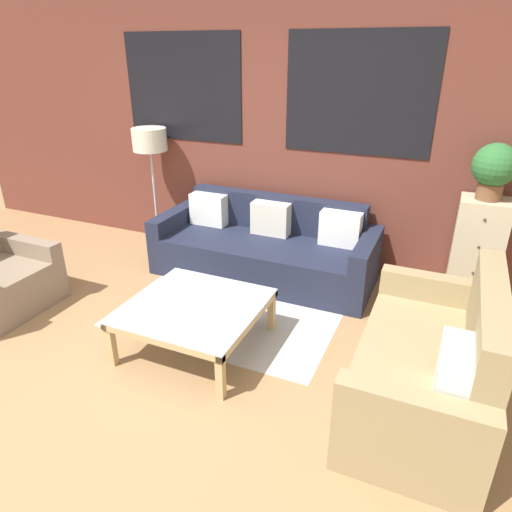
{
  "coord_description": "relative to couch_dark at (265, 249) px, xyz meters",
  "views": [
    {
      "loc": [
        1.87,
        -2.06,
        2.19
      ],
      "look_at": [
        0.43,
        1.22,
        0.55
      ],
      "focal_mm": 32.0,
      "sensor_mm": 36.0,
      "label": 1
    }
  ],
  "objects": [
    {
      "name": "rug",
      "position": [
        -0.0,
        -0.78,
        -0.28
      ],
      "size": [
        1.94,
        1.48,
        0.0
      ],
      "color": "#BCB7B2",
      "rests_on": "ground_plane"
    },
    {
      "name": "settee_vintage",
      "position": [
        1.73,
        -1.39,
        0.03
      ],
      "size": [
        0.8,
        1.56,
        0.92
      ],
      "color": "#99845B",
      "rests_on": "ground_plane"
    },
    {
      "name": "potted_plant",
      "position": [
        1.97,
        0.23,
        0.99
      ],
      "size": [
        0.37,
        0.37,
        0.48
      ],
      "color": "brown",
      "rests_on": "drawer_cabinet"
    },
    {
      "name": "wall_back_brick",
      "position": [
        -0.21,
        0.49,
        1.13
      ],
      "size": [
        8.4,
        0.09,
        2.8
      ],
      "color": "brown",
      "rests_on": "ground_plane"
    },
    {
      "name": "floor_lamp",
      "position": [
        -1.47,
        0.19,
        0.92
      ],
      "size": [
        0.38,
        0.38,
        1.39
      ],
      "color": "#B2B2B7",
      "rests_on": "ground_plane"
    },
    {
      "name": "ground_plane",
      "position": [
        -0.21,
        -1.95,
        -0.28
      ],
      "size": [
        16.0,
        16.0,
        0.0
      ],
      "primitive_type": "plane",
      "color": "#9E754C"
    },
    {
      "name": "couch_dark",
      "position": [
        0.0,
        0.0,
        0.0
      ],
      "size": [
        2.26,
        0.88,
        0.78
      ],
      "color": "#1E2338",
      "rests_on": "ground_plane"
    },
    {
      "name": "coffee_table",
      "position": [
        -0.0,
        -1.41,
        0.05
      ],
      "size": [
        0.99,
        0.99,
        0.38
      ],
      "color": "silver",
      "rests_on": "ground_plane"
    },
    {
      "name": "drawer_cabinet",
      "position": [
        1.97,
        0.23,
        0.22
      ],
      "size": [
        0.42,
        0.36,
        1.0
      ],
      "color": "#C6B793",
      "rests_on": "ground_plane"
    }
  ]
}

